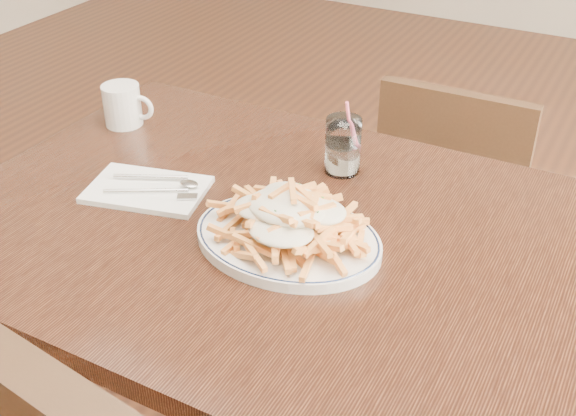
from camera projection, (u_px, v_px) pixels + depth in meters
The scene contains 8 objects.
table at pixel (293, 266), 1.25m from camera, with size 1.20×0.80×0.75m.
chair_far at pixel (452, 202), 1.85m from camera, with size 0.37×0.37×0.78m.
fries_plate at pixel (288, 239), 1.16m from camera, with size 0.31×0.27×0.02m.
loaded_fries at pixel (288, 213), 1.14m from camera, with size 0.30×0.26×0.07m.
napkin at pixel (147, 190), 1.30m from camera, with size 0.21×0.14×0.01m, color white.
cutlery at pixel (149, 184), 1.30m from camera, with size 0.18×0.14×0.01m.
water_glass at pixel (343, 149), 1.35m from camera, with size 0.07×0.07×0.15m.
coffee_mug at pixel (123, 105), 1.52m from camera, with size 0.11×0.08×0.09m.
Camera 1 is at (0.47, -0.88, 1.43)m, focal length 45.00 mm.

